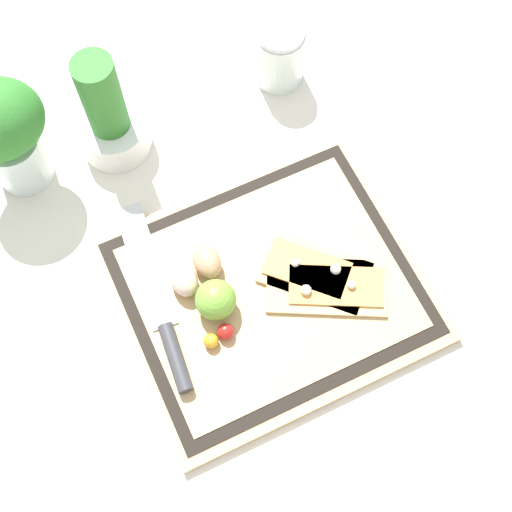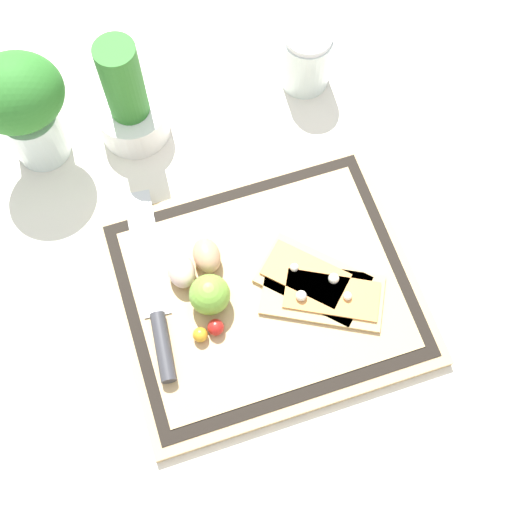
{
  "view_description": "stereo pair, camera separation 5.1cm",
  "coord_description": "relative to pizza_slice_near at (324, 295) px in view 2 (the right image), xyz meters",
  "views": [
    {
      "loc": [
        -0.17,
        -0.32,
        1.0
      ],
      "look_at": [
        0.0,
        0.05,
        0.04
      ],
      "focal_mm": 50.0,
      "sensor_mm": 36.0,
      "label": 1
    },
    {
      "loc": [
        -0.13,
        -0.34,
        1.0
      ],
      "look_at": [
        0.0,
        0.05,
        0.04
      ],
      "focal_mm": 50.0,
      "sensor_mm": 36.0,
      "label": 2
    }
  ],
  "objects": [
    {
      "name": "ground_plane",
      "position": [
        -0.08,
        0.04,
        -0.02
      ],
      "size": [
        6.0,
        6.0,
        0.0
      ],
      "primitive_type": "plane",
      "color": "silver"
    },
    {
      "name": "cutting_board",
      "position": [
        -0.08,
        0.04,
        -0.02
      ],
      "size": [
        0.44,
        0.37,
        0.02
      ],
      "color": "tan",
      "rests_on": "ground_plane"
    },
    {
      "name": "pizza_slice_near",
      "position": [
        0.0,
        0.0,
        0.0
      ],
      "size": [
        0.2,
        0.16,
        0.02
      ],
      "color": "tan",
      "rests_on": "cutting_board"
    },
    {
      "name": "pizza_slice_far",
      "position": [
        -0.01,
        0.03,
        0.0
      ],
      "size": [
        0.17,
        0.17,
        0.02
      ],
      "color": "tan",
      "rests_on": "cutting_board"
    },
    {
      "name": "knife",
      "position": [
        -0.24,
        0.05,
        0.0
      ],
      "size": [
        0.06,
        0.31,
        0.02
      ],
      "color": "silver",
      "rests_on": "cutting_board"
    },
    {
      "name": "egg_brown",
      "position": [
        -0.15,
        0.11,
        0.01
      ],
      "size": [
        0.04,
        0.05,
        0.04
      ],
      "primitive_type": "ellipsoid",
      "color": "tan",
      "rests_on": "cutting_board"
    },
    {
      "name": "egg_pink",
      "position": [
        -0.19,
        0.1,
        0.01
      ],
      "size": [
        0.04,
        0.05,
        0.04
      ],
      "primitive_type": "ellipsoid",
      "color": "beige",
      "rests_on": "cutting_board"
    },
    {
      "name": "lime",
      "position": [
        -0.16,
        0.04,
        0.02
      ],
      "size": [
        0.06,
        0.06,
        0.06
      ],
      "primitive_type": "sphere",
      "color": "#70A838",
      "rests_on": "cutting_board"
    },
    {
      "name": "cherry_tomato_red",
      "position": [
        -0.16,
        0.0,
        0.01
      ],
      "size": [
        0.02,
        0.02,
        0.02
      ],
      "primitive_type": "sphere",
      "color": "red",
      "rests_on": "cutting_board"
    },
    {
      "name": "cherry_tomato_yellow",
      "position": [
        -0.19,
        -0.0,
        0.01
      ],
      "size": [
        0.02,
        0.02,
        0.02
      ],
      "primitive_type": "sphere",
      "color": "gold",
      "rests_on": "cutting_board"
    },
    {
      "name": "herb_pot",
      "position": [
        -0.19,
        0.37,
        0.05
      ],
      "size": [
        0.11,
        0.11,
        0.2
      ],
      "color": "white",
      "rests_on": "ground_plane"
    },
    {
      "name": "sauce_jar",
      "position": [
        0.11,
        0.38,
        0.03
      ],
      "size": [
        0.08,
        0.08,
        0.11
      ],
      "color": "silver",
      "rests_on": "ground_plane"
    },
    {
      "name": "herb_glass",
      "position": [
        -0.34,
        0.38,
        0.1
      ],
      "size": [
        0.14,
        0.12,
        0.21
      ],
      "color": "silver",
      "rests_on": "ground_plane"
    }
  ]
}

